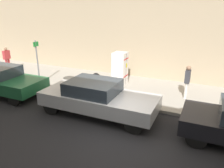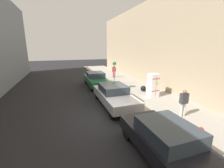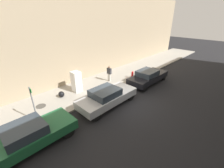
{
  "view_description": "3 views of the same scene",
  "coord_description": "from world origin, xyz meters",
  "px_view_note": "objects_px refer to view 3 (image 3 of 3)",
  "views": [
    {
      "loc": [
        6.28,
        2.58,
        4.16
      ],
      "look_at": [
        -1.77,
        -1.04,
        1.05
      ],
      "focal_mm": 35.0,
      "sensor_mm": 36.0,
      "label": 1
    },
    {
      "loc": [
        2.41,
        7.82,
        3.9
      ],
      "look_at": [
        -1.17,
        -2.56,
        1.17
      ],
      "focal_mm": 24.0,
      "sensor_mm": 36.0,
      "label": 2
    },
    {
      "loc": [
        6.08,
        -7.92,
        6.24
      ],
      "look_at": [
        -0.89,
        -0.75,
        1.58
      ],
      "focal_mm": 24.0,
      "sensor_mm": 36.0,
      "label": 3
    }
  ],
  "objects_px": {
    "parked_sedan_silver": "(107,97)",
    "fire_hydrant": "(132,75)",
    "discarded_refrigerator": "(76,82)",
    "parked_sedan_dark": "(148,76)",
    "pedestrian_standing_near": "(109,73)",
    "street_sign_post": "(33,103)",
    "parked_sedan_green": "(29,135)",
    "trash_bag": "(61,94)"
  },
  "relations": [
    {
      "from": "fire_hydrant",
      "to": "trash_bag",
      "type": "relative_size",
      "value": 1.56
    },
    {
      "from": "fire_hydrant",
      "to": "parked_sedan_silver",
      "type": "relative_size",
      "value": 0.16
    },
    {
      "from": "discarded_refrigerator",
      "to": "street_sign_post",
      "type": "distance_m",
      "value": 4.46
    },
    {
      "from": "trash_bag",
      "to": "parked_sedan_green",
      "type": "relative_size",
      "value": 0.11
    },
    {
      "from": "parked_sedan_green",
      "to": "parked_sedan_silver",
      "type": "bearing_deg",
      "value": 90.0
    },
    {
      "from": "street_sign_post",
      "to": "pedestrian_standing_near",
      "type": "distance_m",
      "value": 7.73
    },
    {
      "from": "pedestrian_standing_near",
      "to": "parked_sedan_green",
      "type": "relative_size",
      "value": 0.35
    },
    {
      "from": "discarded_refrigerator",
      "to": "parked_sedan_dark",
      "type": "bearing_deg",
      "value": 60.8
    },
    {
      "from": "fire_hydrant",
      "to": "parked_sedan_dark",
      "type": "distance_m",
      "value": 1.72
    },
    {
      "from": "street_sign_post",
      "to": "parked_sedan_dark",
      "type": "distance_m",
      "value": 10.25
    },
    {
      "from": "discarded_refrigerator",
      "to": "pedestrian_standing_near",
      "type": "bearing_deg",
      "value": 82.97
    },
    {
      "from": "fire_hydrant",
      "to": "parked_sedan_silver",
      "type": "xyz_separation_m",
      "value": [
        1.68,
        -5.32,
        0.22
      ]
    },
    {
      "from": "pedestrian_standing_near",
      "to": "parked_sedan_green",
      "type": "height_order",
      "value": "pedestrian_standing_near"
    },
    {
      "from": "parked_sedan_dark",
      "to": "parked_sedan_silver",
      "type": "bearing_deg",
      "value": -90.0
    },
    {
      "from": "parked_sedan_green",
      "to": "discarded_refrigerator",
      "type": "bearing_deg",
      "value": 123.65
    },
    {
      "from": "fire_hydrant",
      "to": "trash_bag",
      "type": "bearing_deg",
      "value": -103.26
    },
    {
      "from": "pedestrian_standing_near",
      "to": "parked_sedan_dark",
      "type": "distance_m",
      "value": 3.84
    },
    {
      "from": "fire_hydrant",
      "to": "parked_sedan_dark",
      "type": "height_order",
      "value": "parked_sedan_dark"
    },
    {
      "from": "fire_hydrant",
      "to": "parked_sedan_dark",
      "type": "bearing_deg",
      "value": 9.54
    },
    {
      "from": "street_sign_post",
      "to": "parked_sedan_dark",
      "type": "bearing_deg",
      "value": 80.74
    },
    {
      "from": "discarded_refrigerator",
      "to": "pedestrian_standing_near",
      "type": "relative_size",
      "value": 1.16
    },
    {
      "from": "street_sign_post",
      "to": "pedestrian_standing_near",
      "type": "bearing_deg",
      "value": 99.49
    },
    {
      "from": "street_sign_post",
      "to": "parked_sedan_silver",
      "type": "bearing_deg",
      "value": 69.86
    },
    {
      "from": "discarded_refrigerator",
      "to": "street_sign_post",
      "type": "bearing_deg",
      "value": -67.37
    },
    {
      "from": "discarded_refrigerator",
      "to": "fire_hydrant",
      "type": "bearing_deg",
      "value": 73.72
    },
    {
      "from": "discarded_refrigerator",
      "to": "trash_bag",
      "type": "relative_size",
      "value": 3.76
    },
    {
      "from": "discarded_refrigerator",
      "to": "parked_sedan_silver",
      "type": "relative_size",
      "value": 0.38
    },
    {
      "from": "fire_hydrant",
      "to": "parked_sedan_silver",
      "type": "distance_m",
      "value": 5.58
    },
    {
      "from": "parked_sedan_silver",
      "to": "fire_hydrant",
      "type": "bearing_deg",
      "value": 107.55
    },
    {
      "from": "pedestrian_standing_near",
      "to": "parked_sedan_silver",
      "type": "relative_size",
      "value": 0.33
    },
    {
      "from": "street_sign_post",
      "to": "parked_sedan_silver",
      "type": "distance_m",
      "value": 4.84
    },
    {
      "from": "street_sign_post",
      "to": "pedestrian_standing_near",
      "type": "xyz_separation_m",
      "value": [
        -1.27,
        7.61,
        -0.47
      ]
    },
    {
      "from": "pedestrian_standing_near",
      "to": "fire_hydrant",
      "type": "bearing_deg",
      "value": 23.23
    },
    {
      "from": "parked_sedan_green",
      "to": "street_sign_post",
      "type": "bearing_deg",
      "value": 150.19
    },
    {
      "from": "discarded_refrigerator",
      "to": "fire_hydrant",
      "type": "relative_size",
      "value": 2.41
    },
    {
      "from": "trash_bag",
      "to": "parked_sedan_silver",
      "type": "height_order",
      "value": "parked_sedan_silver"
    },
    {
      "from": "discarded_refrigerator",
      "to": "parked_sedan_green",
      "type": "height_order",
      "value": "discarded_refrigerator"
    },
    {
      "from": "parked_sedan_silver",
      "to": "trash_bag",
      "type": "bearing_deg",
      "value": -150.88
    },
    {
      "from": "street_sign_post",
      "to": "parked_sedan_green",
      "type": "bearing_deg",
      "value": -29.81
    },
    {
      "from": "parked_sedan_silver",
      "to": "parked_sedan_dark",
      "type": "height_order",
      "value": "parked_sedan_silver"
    },
    {
      "from": "trash_bag",
      "to": "parked_sedan_green",
      "type": "distance_m",
      "value": 4.91
    },
    {
      "from": "discarded_refrigerator",
      "to": "parked_sedan_green",
      "type": "relative_size",
      "value": 0.4
    }
  ]
}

